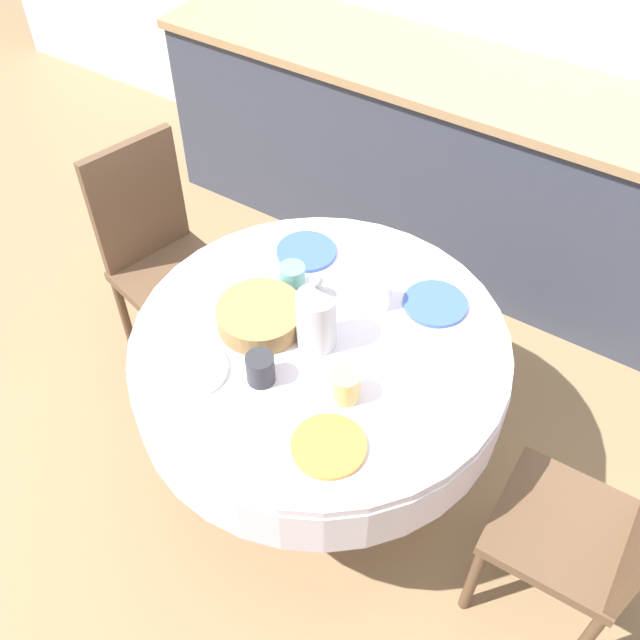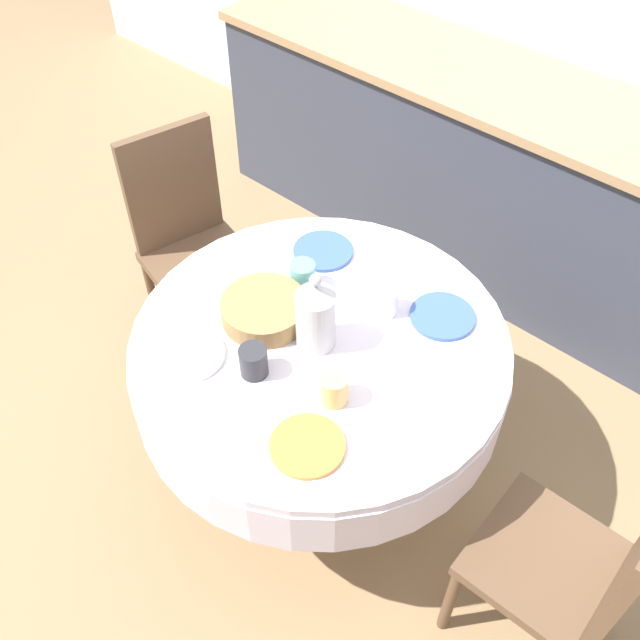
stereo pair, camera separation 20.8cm
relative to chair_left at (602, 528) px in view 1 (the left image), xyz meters
The scene contains 15 objects.
ground_plane 1.06m from the chair_left, behind, with size 12.00×12.00×0.00m, color #8E704C.
kitchen_counter 1.70m from the chair_left, 123.04° to the left, with size 3.24×0.64×0.91m.
dining_table 0.93m from the chair_left, behind, with size 1.16×1.16×0.76m.
chair_left is the anchor object (origin of this frame).
chair_right 1.84m from the chair_left, behind, with size 0.49×0.49×0.94m.
plate_near_left 1.24m from the chair_left, 164.60° to the right, with size 0.20×0.20×0.01m, color white.
cup_near_left 1.05m from the chair_left, 166.36° to the right, with size 0.08×0.08×0.09m, color #28282D.
plate_near_right 0.81m from the chair_left, 154.85° to the right, with size 0.20×0.20×0.01m, color orange.
cup_near_right 0.82m from the chair_left, 167.84° to the right, with size 0.08×0.08×0.09m, color #DBB766.
plate_far_left 1.23m from the chair_left, 166.55° to the left, with size 0.20×0.20×0.01m, color #3856AD.
cup_far_left 1.16m from the chair_left, behind, with size 0.08×0.08×0.09m, color #5BA39E.
plate_far_right 0.80m from the chair_left, 157.09° to the left, with size 0.20×0.20×0.01m, color #3856AD.
cup_far_right 0.92m from the chair_left, 166.78° to the left, with size 0.08×0.08×0.09m, color white.
coffee_carafe 1.00m from the chair_left, behind, with size 0.12×0.12×0.27m.
bread_basket 1.15m from the chair_left, behind, with size 0.26×0.26×0.07m, color olive.
Camera 1 is at (0.77, -1.19, 2.36)m, focal length 40.00 mm.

